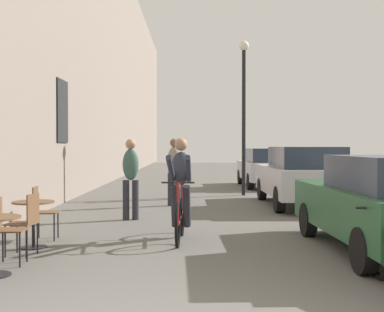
# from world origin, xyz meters

# --- Properties ---
(building_facade_left) EXTENTS (0.54, 68.00, 11.04)m
(building_facade_left) POSITION_xyz_m (-3.45, 14.00, 5.52)
(building_facade_left) COLOR gray
(building_facade_left) RESTS_ON ground_plane
(cafe_chair_near_toward_street) EXTENTS (0.39, 0.39, 0.89)m
(cafe_chair_near_toward_street) POSITION_xyz_m (-2.14, 3.31, 0.52)
(cafe_chair_near_toward_street) COLOR black
(cafe_chair_near_toward_street) RESTS_ON ground_plane
(cafe_table_mid) EXTENTS (0.64, 0.64, 0.72)m
(cafe_table_mid) POSITION_xyz_m (-2.11, 4.42, 0.52)
(cafe_table_mid) COLOR black
(cafe_table_mid) RESTS_ON ground_plane
(cafe_chair_mid_toward_street) EXTENTS (0.40, 0.40, 0.89)m
(cafe_chair_mid_toward_street) POSITION_xyz_m (-2.19, 5.12, 0.52)
(cafe_chair_mid_toward_street) COLOR black
(cafe_chair_mid_toward_street) RESTS_ON ground_plane
(cafe_chair_mid_toward_wall) EXTENTS (0.44, 0.44, 0.89)m
(cafe_chair_mid_toward_wall) POSITION_xyz_m (-2.04, 3.86, 0.52)
(cafe_chair_mid_toward_wall) COLOR black
(cafe_chair_mid_toward_wall) RESTS_ON ground_plane
(cyclist_on_bicycle) EXTENTS (0.52, 1.76, 1.74)m
(cyclist_on_bicycle) POSITION_xyz_m (0.14, 5.15, 0.81)
(cyclist_on_bicycle) COLOR black
(cyclist_on_bicycle) RESTS_ON ground_plane
(pedestrian_near) EXTENTS (0.37, 0.29, 1.72)m
(pedestrian_near) POSITION_xyz_m (-0.97, 7.42, 0.97)
(pedestrian_near) COLOR #26262D
(pedestrian_near) RESTS_ON ground_plane
(pedestrian_mid) EXTENTS (0.36, 0.27, 1.77)m
(pedestrian_mid) POSITION_xyz_m (-0.13, 10.00, 1.00)
(pedestrian_mid) COLOR #26262D
(pedestrian_mid) RESTS_ON ground_plane
(pedestrian_far) EXTENTS (0.37, 0.28, 1.62)m
(pedestrian_far) POSITION_xyz_m (-0.15, 11.62, 0.91)
(pedestrian_far) COLOR #26262D
(pedestrian_far) RESTS_ON ground_plane
(street_lamp) EXTENTS (0.32, 0.32, 4.90)m
(street_lamp) POSITION_xyz_m (1.98, 12.79, 3.11)
(street_lamp) COLOR black
(street_lamp) RESTS_ON ground_plane
(parked_car_second) EXTENTS (1.87, 4.37, 1.55)m
(parked_car_second) POSITION_xyz_m (3.20, 9.86, 0.80)
(parked_car_second) COLOR #B7B7BC
(parked_car_second) RESTS_ON ground_plane
(parked_car_third) EXTENTS (1.85, 4.19, 1.47)m
(parked_car_third) POSITION_xyz_m (3.15, 16.08, 0.76)
(parked_car_third) COLOR #B7B7BC
(parked_car_third) RESTS_ON ground_plane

